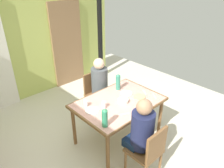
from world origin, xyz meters
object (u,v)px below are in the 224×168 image
chair_near_diner (148,151)px  chair_far_diner (96,92)px  person_near_diner (142,129)px  water_bottle_green_far (118,82)px  serving_bowl_center (123,101)px  dining_table (119,105)px  water_bottle_green_near (105,118)px  person_far_diner (100,81)px

chair_near_diner → chair_far_diner: size_ratio=1.00×
person_near_diner → water_bottle_green_far: 1.12m
chair_near_diner → serving_bowl_center: chair_near_diner is taller
person_near_diner → serving_bowl_center: size_ratio=4.53×
dining_table → chair_near_diner: bearing=-108.3°
chair_far_diner → water_bottle_green_near: water_bottle_green_near is taller
dining_table → water_bottle_green_near: 0.67m
water_bottle_green_near → chair_far_diner: bearing=55.8°
chair_far_diner → water_bottle_green_near: (-0.77, -1.13, 0.39)m
dining_table → person_near_diner: bearing=-111.6°
chair_far_diner → person_near_diner: (-0.48, -1.52, 0.28)m
chair_near_diner → person_near_diner: bearing=90.0°
person_near_diner → serving_bowl_center: (0.31, 0.62, 0.00)m
person_near_diner → water_bottle_green_near: size_ratio=2.75×
person_near_diner → person_far_diner: bearing=70.8°
chair_far_diner → water_bottle_green_far: 0.68m
chair_near_diner → serving_bowl_center: 0.87m
person_near_diner → chair_near_diner: bearing=-90.0°
water_bottle_green_near → serving_bowl_center: size_ratio=1.65×
chair_near_diner → chair_far_diner: (0.48, 1.65, 0.00)m
chair_far_diner → person_far_diner: (-0.00, -0.14, 0.28)m
water_bottle_green_far → water_bottle_green_near: bearing=-144.6°
dining_table → chair_far_diner: chair_far_diner is taller
chair_far_diner → water_bottle_green_far: (0.06, -0.54, 0.40)m
chair_far_diner → serving_bowl_center: (-0.18, -0.89, 0.29)m
dining_table → chair_near_diner: size_ratio=1.55×
serving_bowl_center → person_near_diner: bearing=-116.1°
chair_far_diner → person_far_diner: size_ratio=1.13×
chair_far_diner → serving_bowl_center: bearing=78.8°
person_near_diner → water_bottle_green_far: size_ratio=2.60×
dining_table → water_bottle_green_far: bearing=46.7°
chair_near_diner → dining_table: bearing=71.7°
chair_near_diner → person_near_diner: size_ratio=1.13×
chair_far_diner → person_near_diner: 1.62m
dining_table → serving_bowl_center: (0.03, -0.07, 0.10)m
person_near_diner → person_far_diner: (0.48, 1.38, 0.00)m
person_far_diner → serving_bowl_center: (-0.18, -0.76, 0.00)m
dining_table → chair_near_diner: 0.89m
dining_table → person_far_diner: bearing=73.1°
person_near_diner → water_bottle_green_far: (0.54, 0.97, 0.11)m
chair_near_diner → chair_far_diner: bearing=73.8°
chair_near_diner → water_bottle_green_near: 0.71m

